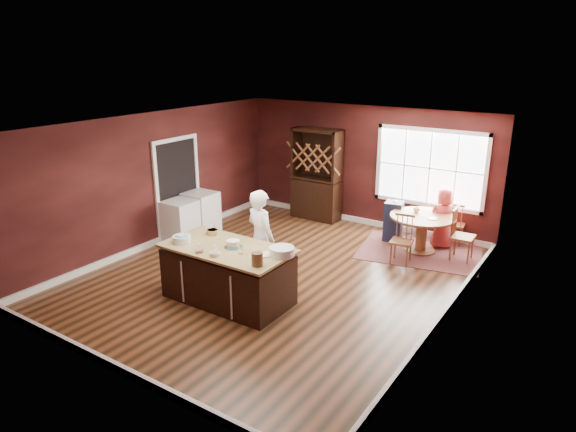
# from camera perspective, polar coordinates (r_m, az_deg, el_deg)

# --- Properties ---
(room_shell) EXTENTS (7.00, 7.00, 7.00)m
(room_shell) POSITION_cam_1_polar(r_m,az_deg,el_deg) (8.79, -1.31, 1.39)
(room_shell) COLOR brown
(room_shell) RESTS_ON ground
(window) EXTENTS (2.36, 0.10, 1.66)m
(window) POSITION_cam_1_polar(r_m,az_deg,el_deg) (11.15, 15.48, 5.16)
(window) COLOR white
(window) RESTS_ON room_shell
(doorway) EXTENTS (0.08, 1.26, 2.13)m
(doorway) POSITION_cam_1_polar(r_m,az_deg,el_deg) (11.18, -12.13, 2.94)
(doorway) COLOR white
(doorway) RESTS_ON room_shell
(kitchen_island) EXTENTS (2.08, 1.09, 0.92)m
(kitchen_island) POSITION_cam_1_polar(r_m,az_deg,el_deg) (8.29, -6.68, -6.54)
(kitchen_island) COLOR black
(kitchen_island) RESTS_ON ground
(dining_table) EXTENTS (1.28, 1.28, 0.75)m
(dining_table) POSITION_cam_1_polar(r_m,az_deg,el_deg) (10.48, 14.67, -1.09)
(dining_table) COLOR olive
(dining_table) RESTS_ON ground
(baker) EXTENTS (0.70, 0.56, 1.69)m
(baker) POSITION_cam_1_polar(r_m,az_deg,el_deg) (8.64, -3.06, -2.48)
(baker) COLOR white
(baker) RESTS_ON ground
(layer_cake) EXTENTS (0.29, 0.29, 0.12)m
(layer_cake) POSITION_cam_1_polar(r_m,az_deg,el_deg) (8.05, -6.11, -3.11)
(layer_cake) COLOR silver
(layer_cake) RESTS_ON kitchen_island
(bowl_blue) EXTENTS (0.29, 0.29, 0.11)m
(bowl_blue) POSITION_cam_1_polar(r_m,az_deg,el_deg) (8.39, -11.71, -2.54)
(bowl_blue) COLOR beige
(bowl_blue) RESTS_ON kitchen_island
(bowl_yellow) EXTENTS (0.21, 0.21, 0.08)m
(bowl_yellow) POSITION_cam_1_polar(r_m,az_deg,el_deg) (8.67, -8.40, -1.76)
(bowl_yellow) COLOR tan
(bowl_yellow) RESTS_ON kitchen_island
(bowl_pink) EXTENTS (0.14, 0.14, 0.05)m
(bowl_pink) POSITION_cam_1_polar(r_m,az_deg,el_deg) (7.94, -9.85, -3.86)
(bowl_pink) COLOR silver
(bowl_pink) RESTS_ON kitchen_island
(bowl_olive) EXTENTS (0.16, 0.16, 0.06)m
(bowl_olive) POSITION_cam_1_polar(r_m,az_deg,el_deg) (7.79, -8.12, -4.20)
(bowl_olive) COLOR beige
(bowl_olive) RESTS_ON kitchen_island
(drinking_glass) EXTENTS (0.08, 0.08, 0.16)m
(drinking_glass) POSITION_cam_1_polar(r_m,az_deg,el_deg) (7.79, -5.29, -3.65)
(drinking_glass) COLOR white
(drinking_glass) RESTS_ON kitchen_island
(dinner_plate) EXTENTS (0.24, 0.24, 0.02)m
(dinner_plate) POSITION_cam_1_polar(r_m,az_deg,el_deg) (7.76, -2.71, -4.29)
(dinner_plate) COLOR beige
(dinner_plate) RESTS_ON kitchen_island
(white_tub) EXTENTS (0.38, 0.38, 0.13)m
(white_tub) POSITION_cam_1_polar(r_m,az_deg,el_deg) (7.71, -0.70, -3.95)
(white_tub) COLOR white
(white_tub) RESTS_ON kitchen_island
(stoneware_crock) EXTENTS (0.17, 0.17, 0.20)m
(stoneware_crock) POSITION_cam_1_polar(r_m,az_deg,el_deg) (7.36, -3.45, -4.79)
(stoneware_crock) COLOR brown
(stoneware_crock) RESTS_ON kitchen_island
(toy_figurine) EXTENTS (0.04, 0.04, 0.07)m
(toy_figurine) POSITION_cam_1_polar(r_m,az_deg,el_deg) (7.50, -3.47, -4.88)
(toy_figurine) COLOR yellow
(toy_figurine) RESTS_ON kitchen_island
(rug) EXTENTS (2.61, 2.20, 0.01)m
(rug) POSITION_cam_1_polar(r_m,az_deg,el_deg) (10.66, 14.45, -3.77)
(rug) COLOR brown
(rug) RESTS_ON ground
(chair_east) EXTENTS (0.43, 0.45, 1.03)m
(chair_east) POSITION_cam_1_polar(r_m,az_deg,el_deg) (10.29, 18.88, -1.98)
(chair_east) COLOR #986328
(chair_east) RESTS_ON ground
(chair_south) EXTENTS (0.45, 0.43, 0.94)m
(chair_south) POSITION_cam_1_polar(r_m,az_deg,el_deg) (9.85, 12.51, -2.56)
(chair_south) COLOR brown
(chair_south) RESTS_ON ground
(chair_north) EXTENTS (0.43, 0.41, 0.92)m
(chair_north) POSITION_cam_1_polar(r_m,az_deg,el_deg) (11.12, 18.06, -0.70)
(chair_north) COLOR olive
(chair_north) RESTS_ON ground
(seated_woman) EXTENTS (0.72, 0.66, 1.24)m
(seated_woman) POSITION_cam_1_polar(r_m,az_deg,el_deg) (10.81, 16.85, -0.23)
(seated_woman) COLOR #BD3C3D
(seated_woman) RESTS_ON ground
(high_chair) EXTENTS (0.42, 0.42, 0.88)m
(high_chair) POSITION_cam_1_polar(r_m,az_deg,el_deg) (10.98, 11.61, -0.49)
(high_chair) COLOR black
(high_chair) RESTS_ON ground
(toddler) EXTENTS (0.18, 0.14, 0.26)m
(toddler) POSITION_cam_1_polar(r_m,az_deg,el_deg) (10.95, 11.71, 1.48)
(toddler) COLOR #8CA5BF
(toddler) RESTS_ON high_chair
(table_plate) EXTENTS (0.19, 0.19, 0.01)m
(table_plate) POSITION_cam_1_polar(r_m,az_deg,el_deg) (10.27, 15.78, -0.27)
(table_plate) COLOR beige
(table_plate) RESTS_ON dining_table
(table_cup) EXTENTS (0.16, 0.16, 0.10)m
(table_cup) POSITION_cam_1_polar(r_m,az_deg,el_deg) (10.59, 14.09, 0.67)
(table_cup) COLOR white
(table_cup) RESTS_ON dining_table
(hutch) EXTENTS (1.16, 0.48, 2.13)m
(hutch) POSITION_cam_1_polar(r_m,az_deg,el_deg) (12.05, 3.20, 4.63)
(hutch) COLOR black
(hutch) RESTS_ON ground
(washer) EXTENTS (0.61, 0.59, 0.89)m
(washer) POSITION_cam_1_polar(r_m,az_deg,el_deg) (10.91, -11.90, -0.62)
(washer) COLOR white
(washer) RESTS_ON ground
(dryer) EXTENTS (0.63, 0.61, 0.92)m
(dryer) POSITION_cam_1_polar(r_m,az_deg,el_deg) (11.33, -9.63, 0.33)
(dryer) COLOR white
(dryer) RESTS_ON ground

